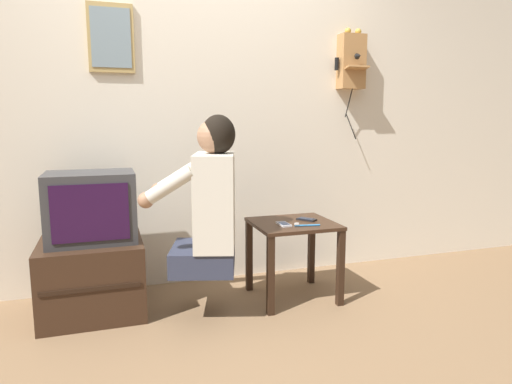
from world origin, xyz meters
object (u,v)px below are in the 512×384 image
Objects in this scene: television at (91,207)px; toothbrush at (305,225)px; wall_phone_antique at (351,61)px; cell_phone_spare at (306,219)px; framed_picture at (111,38)px; person at (210,201)px; cell_phone_held at (284,224)px.

television is 3.13× the size of toothbrush.
cell_phone_spare is at bearing -141.34° from wall_phone_antique.
framed_picture reaches higher than toothbrush.
cell_phone_held is (0.47, 0.04, -0.18)m from person.
cell_phone_spare is (0.66, 0.13, -0.18)m from person.
wall_phone_antique is (1.86, 0.30, 0.93)m from television.
toothbrush reaches higher than cell_phone_spare.
person is 0.70m from cell_phone_spare.
toothbrush is (0.12, -0.07, 0.00)m from cell_phone_held.
television is at bearing 167.94° from cell_phone_held.
cell_phone_spare is 0.17m from toothbrush.
television is at bearing 85.23° from person.
wall_phone_antique is 5.98× the size of cell_phone_spare.
cell_phone_held is (-0.73, -0.51, -1.07)m from wall_phone_antique.
framed_picture is (-1.69, 0.04, 0.08)m from wall_phone_antique.
cell_phone_held is 0.93× the size of cell_phone_spare.
framed_picture reaches higher than wall_phone_antique.
toothbrush is (-0.62, -0.58, -1.07)m from wall_phone_antique.
television is at bearing -115.12° from framed_picture.
wall_phone_antique is 1.39m from cell_phone_held.
person is at bearing 98.37° from toothbrush.
person is 2.11× the size of framed_picture.
television is 3.96× the size of cell_phone_held.
person is at bearing -21.38° from television.
toothbrush is at bearing -30.17° from framed_picture.
framed_picture is 3.15× the size of cell_phone_spare.
framed_picture is (0.16, 0.35, 1.01)m from television.
framed_picture is at bearing 64.88° from television.
person is 1.81× the size of television.
person is 1.11× the size of wall_phone_antique.
wall_phone_antique is 1.27m from cell_phone_spare.
toothbrush reaches higher than cell_phone_held.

